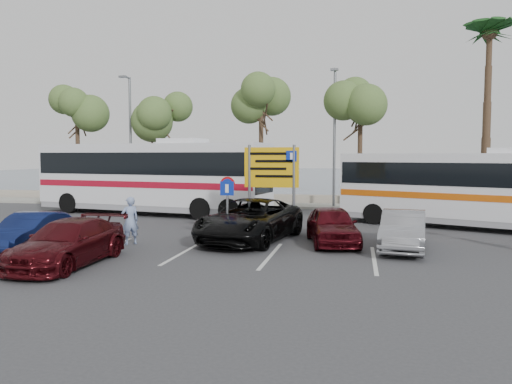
% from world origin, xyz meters
% --- Properties ---
extents(ground, '(120.00, 120.00, 0.00)m').
position_xyz_m(ground, '(0.00, 0.00, 0.00)').
color(ground, '#363639').
rests_on(ground, ground).
extents(kerb_strip, '(44.00, 2.40, 0.15)m').
position_xyz_m(kerb_strip, '(0.00, 14.00, 0.07)').
color(kerb_strip, gray).
rests_on(kerb_strip, ground).
extents(seawall, '(48.00, 0.80, 0.60)m').
position_xyz_m(seawall, '(0.00, 16.00, 0.30)').
color(seawall, '#A49683').
rests_on(seawall, ground).
extents(sea, '(140.00, 140.00, 0.00)m').
position_xyz_m(sea, '(0.00, 60.00, 0.01)').
color(sea, '#3B4D5F').
rests_on(sea, ground).
extents(tree_far_left, '(3.20, 3.20, 7.60)m').
position_xyz_m(tree_far_left, '(-14.00, 14.00, 6.33)').
color(tree_far_left, '#382619').
rests_on(tree_far_left, kerb_strip).
extents(tree_left, '(3.20, 3.20, 7.20)m').
position_xyz_m(tree_left, '(-8.00, 14.00, 6.00)').
color(tree_left, '#382619').
rests_on(tree_left, kerb_strip).
extents(tree_mid, '(3.20, 3.20, 8.00)m').
position_xyz_m(tree_mid, '(-1.50, 14.00, 6.65)').
color(tree_mid, '#382619').
rests_on(tree_mid, kerb_strip).
extents(tree_right, '(3.20, 3.20, 7.40)m').
position_xyz_m(tree_right, '(4.50, 14.00, 6.17)').
color(tree_right, '#382619').
rests_on(tree_right, kerb_strip).
extents(palm_tree, '(4.80, 4.80, 11.20)m').
position_xyz_m(palm_tree, '(11.50, 14.00, 9.87)').
color(palm_tree, '#382619').
rests_on(palm_tree, kerb_strip).
extents(street_lamp_left, '(0.45, 1.15, 8.01)m').
position_xyz_m(street_lamp_left, '(-10.00, 13.52, 4.60)').
color(street_lamp_left, slate).
rests_on(street_lamp_left, kerb_strip).
extents(street_lamp_right, '(0.45, 1.15, 8.01)m').
position_xyz_m(street_lamp_right, '(3.00, 13.52, 4.60)').
color(street_lamp_right, slate).
rests_on(street_lamp_right, kerb_strip).
extents(direction_sign, '(2.20, 0.12, 3.60)m').
position_xyz_m(direction_sign, '(1.00, 3.20, 2.43)').
color(direction_sign, slate).
rests_on(direction_sign, ground).
extents(sign_no_stop, '(0.60, 0.08, 2.35)m').
position_xyz_m(sign_no_stop, '(-0.60, 2.38, 1.58)').
color(sign_no_stop, slate).
rests_on(sign_no_stop, ground).
extents(sign_parking, '(0.50, 0.07, 2.25)m').
position_xyz_m(sign_parking, '(-0.20, 0.79, 1.47)').
color(sign_parking, slate).
rests_on(sign_parking, ground).
extents(lane_markings, '(12.02, 4.20, 0.01)m').
position_xyz_m(lane_markings, '(-1.14, -1.00, 0.00)').
color(lane_markings, silver).
rests_on(lane_markings, ground).
extents(coach_bus_left, '(13.27, 5.00, 4.05)m').
position_xyz_m(coach_bus_left, '(-6.50, 8.76, 1.88)').
color(coach_bus_left, silver).
rests_on(coach_bus_left, ground).
extents(coach_bus_right, '(11.21, 6.67, 3.49)m').
position_xyz_m(coach_bus_right, '(9.17, 6.50, 1.62)').
color(coach_bus_right, silver).
rests_on(coach_bus_right, ground).
extents(car_blue, '(1.52, 3.92, 1.27)m').
position_xyz_m(car_blue, '(-6.23, -1.86, 0.64)').
color(car_blue, '#0F1A49').
rests_on(car_blue, ground).
extents(car_maroon, '(1.89, 4.53, 1.31)m').
position_xyz_m(car_maroon, '(-3.83, -3.50, 0.65)').
color(car_maroon, '#440B10').
rests_on(car_maroon, ground).
extents(car_red, '(2.36, 4.23, 1.36)m').
position_xyz_m(car_red, '(3.50, 1.50, 0.68)').
color(car_red, '#480A11').
rests_on(car_red, ground).
extents(suv_black, '(3.61, 6.02, 1.56)m').
position_xyz_m(suv_black, '(0.50, 1.50, 0.78)').
color(suv_black, black).
rests_on(suv_black, ground).
extents(car_silver_b, '(1.88, 4.16, 1.32)m').
position_xyz_m(car_silver_b, '(5.90, 0.82, 0.66)').
color(car_silver_b, '#929398').
rests_on(car_silver_b, ground).
extents(pedestrian_near, '(0.74, 0.72, 1.71)m').
position_xyz_m(pedestrian_near, '(-3.56, -0.03, 0.86)').
color(pedestrian_near, '#8092BB').
rests_on(pedestrian_near, ground).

